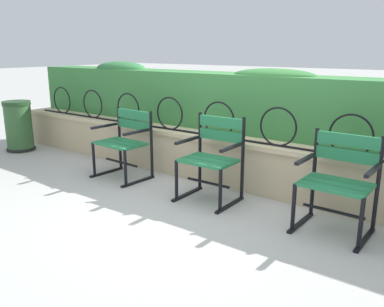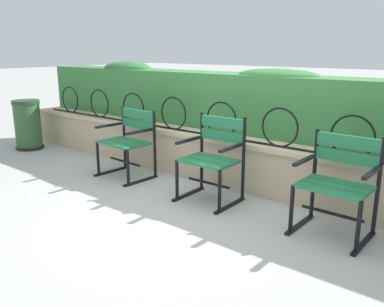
{
  "view_description": "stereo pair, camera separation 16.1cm",
  "coord_description": "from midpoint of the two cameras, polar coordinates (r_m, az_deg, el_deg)",
  "views": [
    {
      "loc": [
        2.33,
        -2.95,
        1.57
      ],
      "look_at": [
        0.0,
        0.16,
        0.55
      ],
      "focal_mm": 37.65,
      "sensor_mm": 36.0,
      "label": 1
    },
    {
      "loc": [
        2.46,
        -2.85,
        1.57
      ],
      "look_at": [
        0.0,
        0.16,
        0.55
      ],
      "focal_mm": 37.65,
      "sensor_mm": 36.0,
      "label": 2
    }
  ],
  "objects": [
    {
      "name": "trash_bin",
      "position": [
        6.89,
        -23.94,
        3.42
      ],
      "size": [
        0.44,
        0.44,
        0.78
      ],
      "color": "#2D562D",
      "rests_on": "ground"
    },
    {
      "name": "ground_plane",
      "position": [
        4.07,
        -2.48,
        -7.97
      ],
      "size": [
        60.0,
        60.0,
        0.0
      ],
      "primitive_type": "plane",
      "color": "#ADADA8"
    },
    {
      "name": "park_chair_right",
      "position": [
        3.68,
        18.9,
        -3.56
      ],
      "size": [
        0.61,
        0.53,
        0.86
      ],
      "color": "#237547",
      "rests_on": "ground"
    },
    {
      "name": "iron_arch_fence",
      "position": [
        4.64,
        3.02,
        4.52
      ],
      "size": [
        7.24,
        0.02,
        0.42
      ],
      "color": "black",
      "rests_on": "stone_wall"
    },
    {
      "name": "park_chair_centre",
      "position": [
        4.22,
        1.81,
        -0.41
      ],
      "size": [
        0.59,
        0.53,
        0.89
      ],
      "color": "#237547",
      "rests_on": "ground"
    },
    {
      "name": "hedge_row",
      "position": [
        4.99,
        7.61,
        7.35
      ],
      "size": [
        7.63,
        0.55,
        0.81
      ],
      "color": "#387A3D",
      "rests_on": "stone_wall"
    },
    {
      "name": "park_chair_left",
      "position": [
        5.05,
        -10.37,
        1.8
      ],
      "size": [
        0.66,
        0.55,
        0.84
      ],
      "color": "#237547",
      "rests_on": "ground"
    },
    {
      "name": "stone_wall",
      "position": [
        4.73,
        4.96,
        -1.11
      ],
      "size": [
        7.78,
        0.41,
        0.56
      ],
      "color": "tan",
      "rests_on": "ground"
    }
  ]
}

